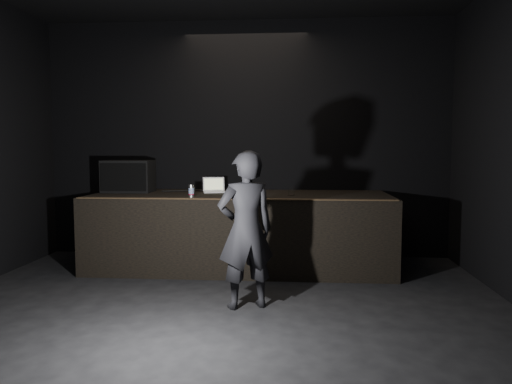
{
  "coord_description": "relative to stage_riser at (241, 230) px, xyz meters",
  "views": [
    {
      "loc": [
        0.74,
        -3.96,
        1.62
      ],
      "look_at": [
        0.25,
        2.3,
        1.07
      ],
      "focal_mm": 35.0,
      "sensor_mm": 36.0,
      "label": 1
    }
  ],
  "objects": [
    {
      "name": "beer_can",
      "position": [
        -0.55,
        -0.59,
        0.58
      ],
      "size": [
        0.07,
        0.07,
        0.17
      ],
      "color": "silver",
      "rests_on": "stage_riser"
    },
    {
      "name": "cable",
      "position": [
        -0.72,
        0.39,
        0.51
      ],
      "size": [
        0.87,
        0.31,
        0.02
      ],
      "primitive_type": "cylinder",
      "rotation": [
        0.0,
        1.57,
        0.32
      ],
      "color": "black",
      "rests_on": "stage_riser"
    },
    {
      "name": "room_walls",
      "position": [
        0.0,
        -2.73,
        1.52
      ],
      "size": [
        6.1,
        7.1,
        3.52
      ],
      "color": "black",
      "rests_on": "ground"
    },
    {
      "name": "plastic_cup",
      "position": [
        0.69,
        -0.2,
        0.56
      ],
      "size": [
        0.09,
        0.09,
        0.11
      ],
      "primitive_type": "cylinder",
      "color": "white",
      "rests_on": "stage_riser"
    },
    {
      "name": "ground",
      "position": [
        0.0,
        -2.73,
        -0.5
      ],
      "size": [
        7.0,
        7.0,
        0.0
      ],
      "primitive_type": "plane",
      "color": "black",
      "rests_on": "ground"
    },
    {
      "name": "riser_lip",
      "position": [
        0.0,
        -0.71,
        0.51
      ],
      "size": [
        3.92,
        0.1,
        0.01
      ],
      "primitive_type": "cube",
      "color": "brown",
      "rests_on": "stage_riser"
    },
    {
      "name": "stage_riser",
      "position": [
        0.0,
        0.0,
        0.0
      ],
      "size": [
        4.0,
        1.5,
        1.0
      ],
      "primitive_type": "cube",
      "color": "black",
      "rests_on": "ground"
    },
    {
      "name": "wii_remote",
      "position": [
        0.34,
        -0.65,
        0.51
      ],
      "size": [
        0.09,
        0.13,
        0.02
      ],
      "primitive_type": "cube",
      "rotation": [
        0.0,
        0.0,
        0.5
      ],
      "color": "white",
      "rests_on": "stage_riser"
    },
    {
      "name": "laptop",
      "position": [
        -0.4,
        0.25,
        0.55
      ],
      "size": [
        0.36,
        0.33,
        0.21
      ],
      "rotation": [
        0.0,
        0.0,
        0.24
      ],
      "color": "silver",
      "rests_on": "stage_riser"
    },
    {
      "name": "stage_monitor",
      "position": [
        -1.61,
        0.18,
        0.72
      ],
      "size": [
        0.69,
        0.51,
        0.45
      ],
      "rotation": [
        0.0,
        0.0,
        0.03
      ],
      "color": "black",
      "rests_on": "stage_riser"
    },
    {
      "name": "person",
      "position": [
        0.24,
        -1.75,
        0.3
      ],
      "size": [
        0.68,
        0.57,
        1.6
      ],
      "primitive_type": "imported",
      "rotation": [
        0.0,
        0.0,
        3.53
      ],
      "color": "black",
      "rests_on": "ground"
    }
  ]
}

